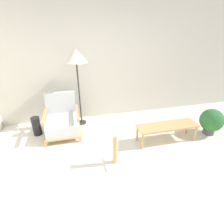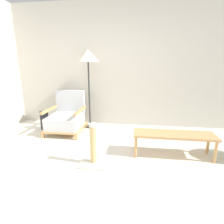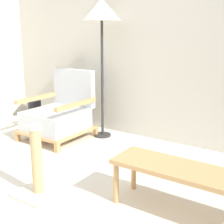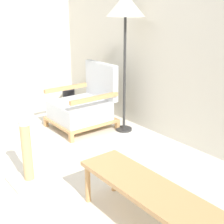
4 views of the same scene
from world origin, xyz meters
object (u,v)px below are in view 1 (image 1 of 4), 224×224
at_px(coffee_table, 167,127).
at_px(scratching_post, 115,155).
at_px(armchair, 62,121).
at_px(potted_plant, 211,121).
at_px(vase, 36,126).
at_px(floor_lamp, 76,58).

xyz_separation_m(coffee_table, scratching_post, (-1.17, -0.40, -0.13)).
xyz_separation_m(armchair, potted_plant, (3.08, -0.74, 0.02)).
height_order(armchair, vase, armchair).
bearing_deg(coffee_table, armchair, 159.34).
xyz_separation_m(vase, potted_plant, (3.62, -0.83, 0.11)).
bearing_deg(scratching_post, armchair, 126.52).
bearing_deg(vase, coffee_table, -18.40).
bearing_deg(vase, scratching_post, -41.74).
relative_size(armchair, potted_plant, 1.48).
relative_size(armchair, scratching_post, 1.39).
height_order(armchair, potted_plant, armchair).
bearing_deg(floor_lamp, vase, -164.72).
xyz_separation_m(floor_lamp, vase, (-0.97, -0.26, -1.31)).
xyz_separation_m(armchair, floor_lamp, (0.42, 0.36, 1.22)).
bearing_deg(armchair, coffee_table, -20.66).
xyz_separation_m(floor_lamp, coffee_table, (1.61, -1.12, -1.19)).
height_order(coffee_table, potted_plant, potted_plant).
relative_size(floor_lamp, scratching_post, 2.79).
relative_size(coffee_table, vase, 3.01).
bearing_deg(scratching_post, coffee_table, 18.93).
distance_m(armchair, potted_plant, 3.16).
relative_size(vase, scratching_post, 0.66).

